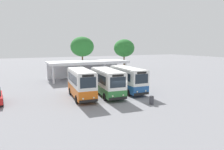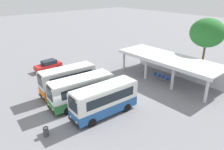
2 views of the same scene
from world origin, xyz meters
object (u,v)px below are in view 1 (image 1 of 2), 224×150
waiting_chair_second_from_end (86,77)px  waiting_chair_middle_seat (89,76)px  city_bus_nearest_orange (81,83)px  city_bus_middle_cream (128,79)px  waiting_chair_end_by_column (82,77)px  litter_bin_apron (152,100)px  waiting_chair_fourth_seat (93,76)px  city_bus_second_in_row (107,81)px

waiting_chair_second_from_end → waiting_chair_middle_seat: 0.73m
city_bus_nearest_orange → waiting_chair_second_from_end: bearing=69.5°
city_bus_nearest_orange → city_bus_middle_cream: bearing=3.7°
waiting_chair_end_by_column → city_bus_middle_cream: bearing=-76.6°
waiting_chair_end_by_column → waiting_chair_middle_seat: same height
waiting_chair_end_by_column → litter_bin_apron: litter_bin_apron is taller
city_bus_middle_cream → waiting_chair_second_from_end: (-2.11, 11.90, -1.32)m
city_bus_middle_cream → litter_bin_apron: city_bus_middle_cream is taller
waiting_chair_second_from_end → waiting_chair_fourth_seat: bearing=3.1°
city_bus_second_in_row → waiting_chair_fourth_seat: city_bus_second_in_row is taller
city_bus_nearest_orange → waiting_chair_middle_seat: city_bus_nearest_orange is taller
waiting_chair_end_by_column → waiting_chair_fourth_seat: same height
litter_bin_apron → waiting_chair_second_from_end: bearing=94.6°
waiting_chair_second_from_end → litter_bin_apron: size_ratio=0.96×
city_bus_nearest_orange → waiting_chair_second_from_end: size_ratio=8.24×
city_bus_second_in_row → waiting_chair_end_by_column: 12.62m
waiting_chair_fourth_seat → waiting_chair_second_from_end: bearing=-176.9°
waiting_chair_middle_seat → city_bus_second_in_row: bearing=-98.9°
waiting_chair_end_by_column → waiting_chair_second_from_end: bearing=0.4°
city_bus_middle_cream → waiting_chair_middle_seat: (-1.38, 11.96, -1.32)m
waiting_chair_middle_seat → waiting_chair_fourth_seat: size_ratio=1.00×
city_bus_nearest_orange → city_bus_second_in_row: (3.36, -0.21, -0.06)m
waiting_chair_end_by_column → waiting_chair_second_from_end: 0.73m
waiting_chair_second_from_end → waiting_chair_fourth_seat: (1.46, 0.08, 0.00)m
city_bus_middle_cream → waiting_chair_second_from_end: size_ratio=8.71×
waiting_chair_middle_seat → waiting_chair_second_from_end: bearing=-175.7°
litter_bin_apron → waiting_chair_end_by_column: bearing=96.9°
waiting_chair_end_by_column → waiting_chair_middle_seat: (1.46, 0.06, 0.00)m
city_bus_nearest_orange → waiting_chair_end_by_column: bearing=72.5°
city_bus_second_in_row → waiting_chair_second_from_end: size_ratio=8.82×
city_bus_middle_cream → waiting_chair_end_by_column: 12.30m
waiting_chair_fourth_seat → city_bus_second_in_row: bearing=-102.1°
waiting_chair_fourth_seat → litter_bin_apron: litter_bin_apron is taller
city_bus_second_in_row → litter_bin_apron: 6.41m
city_bus_middle_cream → waiting_chair_end_by_column: size_ratio=8.71×
city_bus_nearest_orange → waiting_chair_end_by_column: city_bus_nearest_orange is taller
city_bus_second_in_row → waiting_chair_end_by_column: (0.52, 12.54, -1.31)m
city_bus_middle_cream → waiting_chair_middle_seat: bearing=96.6°
waiting_chair_end_by_column → city_bus_nearest_orange: bearing=-107.5°
city_bus_second_in_row → waiting_chair_end_by_column: city_bus_second_in_row is taller
city_bus_second_in_row → waiting_chair_middle_seat: (1.98, 12.60, -1.31)m
waiting_chair_end_by_column → waiting_chair_fourth_seat: size_ratio=1.00×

